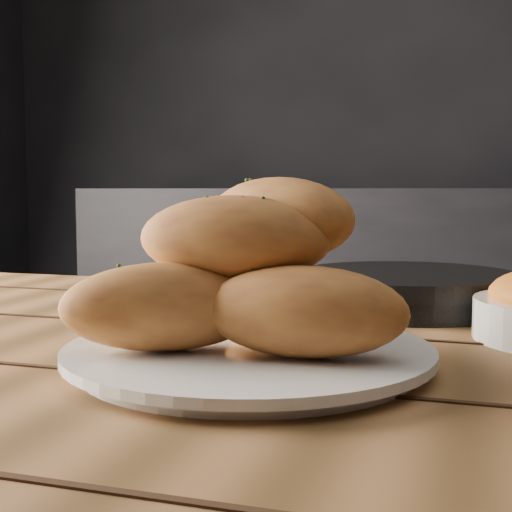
{
  "coord_description": "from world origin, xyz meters",
  "views": [
    {
      "loc": [
        -0.19,
        -0.57,
        0.9
      ],
      "look_at": [
        -0.37,
        -0.0,
        0.84
      ],
      "focal_mm": 50.0,
      "sensor_mm": 36.0,
      "label": 1
    }
  ],
  "objects_px": {
    "table": "(231,448)",
    "bread_rolls": "(248,274)",
    "skillet": "(408,289)",
    "plate": "(249,355)"
  },
  "relations": [
    {
      "from": "table",
      "to": "skillet",
      "type": "relative_size",
      "value": 4.14
    },
    {
      "from": "table",
      "to": "bread_rolls",
      "type": "bearing_deg",
      "value": -54.82
    },
    {
      "from": "table",
      "to": "bread_rolls",
      "type": "xyz_separation_m",
      "value": [
        0.03,
        -0.04,
        0.17
      ]
    },
    {
      "from": "table",
      "to": "plate",
      "type": "xyz_separation_m",
      "value": [
        0.03,
        -0.05,
        0.1
      ]
    },
    {
      "from": "table",
      "to": "skillet",
      "type": "xyz_separation_m",
      "value": [
        0.13,
        0.29,
        0.11
      ]
    },
    {
      "from": "table",
      "to": "plate",
      "type": "distance_m",
      "value": 0.12
    },
    {
      "from": "plate",
      "to": "skillet",
      "type": "distance_m",
      "value": 0.35
    },
    {
      "from": "skillet",
      "to": "table",
      "type": "bearing_deg",
      "value": -114.18
    },
    {
      "from": "bread_rolls",
      "to": "skillet",
      "type": "xyz_separation_m",
      "value": [
        0.1,
        0.33,
        -0.05
      ]
    },
    {
      "from": "bread_rolls",
      "to": "skillet",
      "type": "height_order",
      "value": "bread_rolls"
    }
  ]
}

